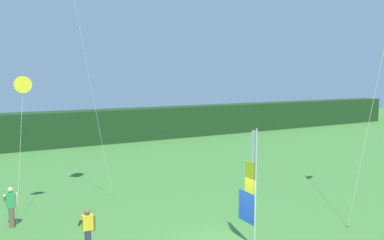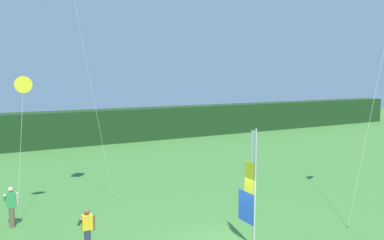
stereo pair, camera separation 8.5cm
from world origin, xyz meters
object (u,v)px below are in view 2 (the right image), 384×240
at_px(banner_flag, 250,190).
at_px(person_near_banner, 87,231).
at_px(kite_yellow_delta_1, 23,85).
at_px(person_mid_field, 11,206).

bearing_deg(banner_flag, person_near_banner, 160.65).
bearing_deg(banner_flag, kite_yellow_delta_1, 133.31).
xyz_separation_m(banner_flag, person_mid_field, (-7.66, 5.96, -1.19)).
height_order(banner_flag, person_near_banner, banner_flag).
distance_m(person_near_banner, kite_yellow_delta_1, 7.42).
height_order(person_near_banner, person_mid_field, person_mid_field).
xyz_separation_m(person_near_banner, kite_yellow_delta_1, (-1.39, 5.37, 4.93)).
bearing_deg(person_mid_field, kite_yellow_delta_1, 59.57).
xyz_separation_m(person_mid_field, kite_yellow_delta_1, (0.79, 1.34, 4.92)).
relative_size(banner_flag, person_mid_field, 2.56).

